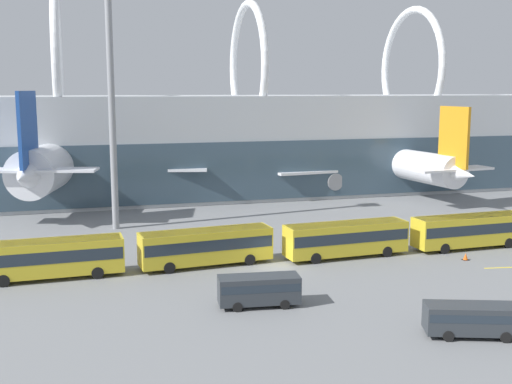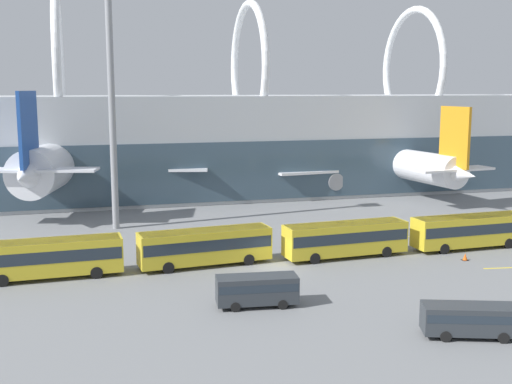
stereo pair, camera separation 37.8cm
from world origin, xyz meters
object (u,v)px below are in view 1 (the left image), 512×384
at_px(shuttle_bus_0, 50,256).
at_px(traffic_cone_1, 286,281).
at_px(shuttle_bus_2, 346,237).
at_px(service_van_foreground, 259,288).
at_px(shuttle_bus_1, 206,245).
at_px(shuttle_bus_3, 470,229).
at_px(service_van_crossing, 473,318).
at_px(traffic_cone_0, 466,257).
at_px(airliner_at_gate_near, 63,161).
at_px(floodlight_mast, 111,87).
at_px(airliner_at_gate_far, 391,162).

distance_m(shuttle_bus_0, traffic_cone_1, 19.33).
bearing_deg(shuttle_bus_2, service_van_foreground, -140.02).
height_order(shuttle_bus_1, shuttle_bus_3, same).
bearing_deg(service_van_foreground, service_van_crossing, -32.22).
relative_size(shuttle_bus_2, traffic_cone_0, 18.42).
xyz_separation_m(airliner_at_gate_near, floodlight_mast, (5.68, -17.37, 9.71)).
bearing_deg(floodlight_mast, shuttle_bus_1, -69.08).
height_order(service_van_crossing, floodlight_mast, floodlight_mast).
bearing_deg(airliner_at_gate_far, shuttle_bus_1, 125.82).
xyz_separation_m(shuttle_bus_2, floodlight_mast, (-19.74, 18.19, 13.66)).
bearing_deg(shuttle_bus_2, airliner_at_gate_near, 122.06).
height_order(floodlight_mast, traffic_cone_0, floodlight_mast).
height_order(shuttle_bus_0, traffic_cone_1, shuttle_bus_0).
bearing_deg(airliner_at_gate_far, traffic_cone_1, 136.06).
bearing_deg(floodlight_mast, shuttle_bus_3, -29.16).
bearing_deg(traffic_cone_0, airliner_at_gate_near, 131.96).
relative_size(shuttle_bus_1, traffic_cone_0, 18.51).
distance_m(shuttle_bus_0, shuttle_bus_2, 26.03).
distance_m(airliner_at_gate_near, service_van_crossing, 61.22).
height_order(traffic_cone_0, traffic_cone_1, traffic_cone_1).
distance_m(shuttle_bus_1, traffic_cone_0, 23.59).
relative_size(airliner_at_gate_far, shuttle_bus_3, 3.26).
bearing_deg(shuttle_bus_1, traffic_cone_0, -16.53).
distance_m(airliner_at_gate_near, shuttle_bus_2, 43.89).
bearing_deg(service_van_foreground, shuttle_bus_1, 104.07).
distance_m(shuttle_bus_0, shuttle_bus_3, 39.04).
distance_m(airliner_at_gate_far, shuttle_bus_3, 33.86).
bearing_deg(floodlight_mast, airliner_at_gate_far, 19.29).
xyz_separation_m(shuttle_bus_3, traffic_cone_1, (-21.07, -6.65, -1.53)).
bearing_deg(shuttle_bus_1, airliner_at_gate_far, 37.43).
relative_size(shuttle_bus_1, traffic_cone_1, 16.25).
bearing_deg(service_van_foreground, shuttle_bus_2, 49.87).
relative_size(shuttle_bus_2, service_van_foreground, 1.97).
xyz_separation_m(airliner_at_gate_near, shuttle_bus_0, (-0.61, -35.36, -3.95)).
bearing_deg(airliner_at_gate_near, shuttle_bus_0, -167.66).
relative_size(airliner_at_gate_near, service_van_crossing, 6.08).
relative_size(airliner_at_gate_far, shuttle_bus_1, 3.23).
distance_m(airliner_at_gate_near, floodlight_mast, 20.70).
height_order(service_van_foreground, service_van_crossing, service_van_foreground).
xyz_separation_m(shuttle_bus_1, shuttle_bus_3, (26.03, -0.67, 0.00)).
xyz_separation_m(floodlight_mast, traffic_cone_0, (29.83, -22.12, -15.24)).
height_order(airliner_at_gate_near, service_van_foreground, airliner_at_gate_near).
bearing_deg(shuttle_bus_3, traffic_cone_1, -164.62).
bearing_deg(service_van_foreground, traffic_cone_1, 56.92).
xyz_separation_m(shuttle_bus_0, shuttle_bus_3, (39.04, -0.28, 0.00)).
relative_size(shuttle_bus_1, floodlight_mast, 0.43).
height_order(shuttle_bus_0, shuttle_bus_2, same).
xyz_separation_m(service_van_foreground, floodlight_mast, (-8.28, 29.07, 14.24)).
xyz_separation_m(service_van_foreground, service_van_crossing, (11.40, -9.10, -0.09)).
bearing_deg(service_van_crossing, airliner_at_gate_far, -93.37).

